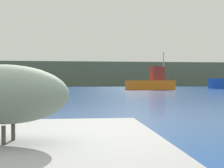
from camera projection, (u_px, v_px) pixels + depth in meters
name	position (u px, v px, depth m)	size (l,w,h in m)	color
hillside_backdrop	(80.00, 74.00, 73.93)	(140.00, 16.05, 5.57)	#5B664C
pelican	(0.00, 93.00, 2.15)	(1.30, 0.64, 0.83)	gray
fishing_boat_orange	(152.00, 82.00, 37.21)	(6.35, 2.89, 4.82)	orange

